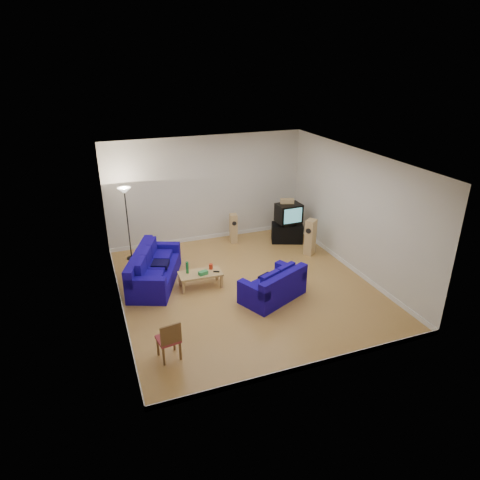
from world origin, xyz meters
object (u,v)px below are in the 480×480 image
object	(u,v)px
sofa_three_seat	(153,272)
coffee_table	(200,275)
sofa_loveseat	(274,288)
tv_stand	(287,233)
television	(289,213)

from	to	relation	value
sofa_three_seat	coffee_table	size ratio (longest dim) A/B	2.24
sofa_three_seat	coffee_table	distance (m)	1.23
sofa_loveseat	tv_stand	world-z (taller)	sofa_loveseat
sofa_loveseat	sofa_three_seat	bearing A→B (deg)	120.27
television	sofa_loveseat	bearing A→B (deg)	-123.37
tv_stand	coffee_table	bearing A→B (deg)	-129.59
tv_stand	television	distance (m)	0.67
tv_stand	television	size ratio (longest dim) A/B	1.27
sofa_three_seat	television	xyz separation A→B (m)	(4.32, 1.13, 0.63)
tv_stand	sofa_three_seat	bearing A→B (deg)	-143.21
coffee_table	television	distance (m)	3.74
sofa_three_seat	coffee_table	world-z (taller)	sofa_three_seat
sofa_loveseat	tv_stand	size ratio (longest dim) A/B	1.87
coffee_table	television	size ratio (longest dim) A/B	1.45
sofa_loveseat	television	world-z (taller)	television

